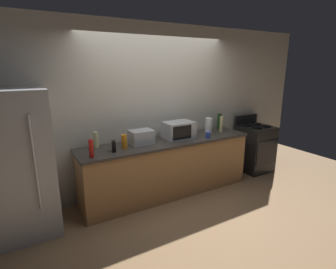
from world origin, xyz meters
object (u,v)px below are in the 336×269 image
Objects in this scene: bottle_hot_sauce at (91,149)px; bottle_hand_soap at (96,140)px; refrigerator at (20,165)px; mug_blue at (208,135)px; toaster_oven at (141,137)px; paper_towel_roll at (209,126)px; bottle_vinegar at (221,124)px; microwave at (179,130)px; bottle_wine at (219,121)px; cordless_phone at (114,146)px; bottle_dish_soap at (124,142)px; stove_range at (255,148)px.

bottle_hot_sauce is 0.43m from bottle_hand_soap.
refrigerator is 2.72m from mug_blue.
toaster_oven is (1.62, 0.06, 0.10)m from refrigerator.
paper_towel_roll is 2.10m from bottle_hot_sauce.
bottle_vinegar is at bearing -1.63° from toaster_oven.
toaster_oven is at bearing 178.94° from microwave.
microwave reaches higher than mug_blue.
bottle_wine is (2.31, -0.01, 0.03)m from bottle_hand_soap.
bottle_vinegar reaches higher than bottle_hot_sauce.
bottle_vinegar is (1.54, -0.04, 0.03)m from toaster_oven.
cordless_phone is 0.34m from bottle_hot_sauce.
bottle_dish_soap is (-1.85, -0.05, -0.04)m from bottle_vinegar.
microwave is at bearing -179.80° from paper_towel_roll.
bottle_hot_sauce reaches higher than stove_range.
bottle_wine reaches higher than bottle_hand_soap.
bottle_wine reaches higher than paper_towel_roll.
bottle_vinegar is at bearing 178.94° from stove_range.
bottle_vinegar is 0.49m from mug_blue.
cordless_phone is at bearing -163.78° from bottle_dish_soap.
cordless_phone is 0.18m from bottle_dish_soap.
refrigerator is 0.83m from bottle_hot_sauce.
bottle_vinegar is 1.37× the size of bottle_dish_soap.
bottle_hot_sauce reaches higher than bottle_dish_soap.
refrigerator is 1.14m from cordless_phone.
bottle_dish_soap reaches higher than cordless_phone.
bottle_hand_soap is (-0.16, 0.31, 0.04)m from cordless_phone.
bottle_hand_soap reaches higher than mug_blue.
paper_towel_roll is 0.26m from bottle_vinegar.
bottle_hand_soap is at bearing 131.41° from cordless_phone.
toaster_oven is 1.12m from mug_blue.
stove_range is 3.13m from bottle_hand_soap.
refrigerator reaches higher than cordless_phone.
bottle_vinegar is 1.19× the size of bottle_hot_sauce.
bottle_hot_sauce is at bearing -177.04° from stove_range.
cordless_phone is at bearing -173.48° from microwave.
bottle_hand_soap is 0.79× the size of bottle_wine.
bottle_hot_sauce is (-0.33, -0.09, 0.04)m from cordless_phone.
cordless_phone is 0.35m from bottle_hand_soap.
bottle_wine is at bearing -0.22° from bottle_hand_soap.
cordless_phone is 0.66× the size of bottle_hand_soap.
mug_blue is (1.73, -0.40, -0.07)m from bottle_hand_soap.
stove_range is 4.78× the size of bottle_hand_soap.
bottle_hot_sauce is 0.82× the size of bottle_wine.
microwave is at bearing -7.93° from bottle_hand_soap.
toaster_oven is 1.28m from paper_towel_roll.
bottle_vinegar is at bearing 1.49° from bottle_dish_soap.
stove_range is 4.61× the size of bottle_hot_sauce.
toaster_oven is (-0.66, 0.01, -0.03)m from microwave.
bottle_dish_soap is at bearing 15.16° from bottle_hot_sauce.
toaster_oven is 0.84m from bottle_hot_sauce.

